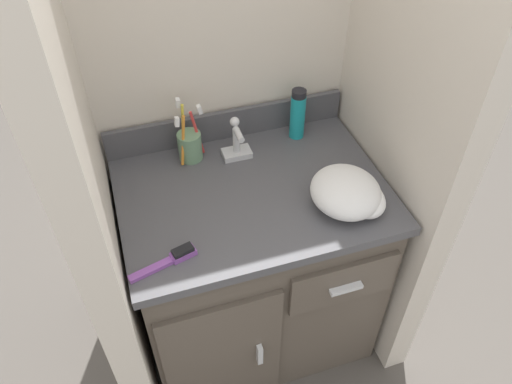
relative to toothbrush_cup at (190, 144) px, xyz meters
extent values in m
plane|color=#4C4742|center=(0.14, -0.20, -0.78)|extent=(6.00, 6.00, 0.00)
cube|color=beige|center=(0.14, 0.13, 0.32)|extent=(0.97, 0.08, 2.20)
cube|color=beige|center=(-0.30, -0.20, 0.32)|extent=(0.08, 0.65, 2.20)
cube|color=beige|center=(0.58, -0.20, 0.32)|extent=(0.08, 0.65, 2.20)
cube|color=brown|center=(0.14, -0.20, -0.43)|extent=(0.76, 0.53, 0.70)
cube|color=brown|center=(-0.04, -0.48, -0.47)|extent=(0.36, 0.02, 0.56)
cube|color=brown|center=(0.33, -0.48, -0.24)|extent=(0.33, 0.02, 0.17)
cube|color=silver|center=(0.07, -0.49, -0.47)|extent=(0.02, 0.02, 0.09)
cube|color=silver|center=(0.33, -0.49, -0.24)|extent=(0.10, 0.02, 0.01)
cube|color=#4C4C51|center=(0.14, -0.20, -0.07)|extent=(0.79, 0.57, 0.03)
ellipsoid|color=#46464B|center=(0.14, -0.20, -0.13)|extent=(0.30, 0.28, 0.15)
cylinder|color=silver|center=(0.14, -0.20, -0.20)|extent=(0.03, 0.03, 0.01)
cube|color=#4C4C51|center=(0.14, 0.07, 0.00)|extent=(0.79, 0.02, 0.10)
cube|color=silver|center=(0.14, -0.04, -0.04)|extent=(0.09, 0.06, 0.02)
cylinder|color=silver|center=(0.14, -0.04, 0.01)|extent=(0.02, 0.02, 0.08)
cylinder|color=silver|center=(0.14, -0.07, 0.05)|extent=(0.02, 0.06, 0.02)
sphere|color=silver|center=(0.14, -0.02, 0.07)|extent=(0.03, 0.03, 0.03)
cylinder|color=gray|center=(0.00, 0.00, -0.01)|extent=(0.07, 0.07, 0.09)
cylinder|color=#D13838|center=(0.03, 0.00, 0.03)|extent=(0.04, 0.01, 0.16)
cube|color=white|center=(0.04, 0.01, 0.11)|extent=(0.02, 0.02, 0.03)
cylinder|color=yellow|center=(-0.01, 0.02, 0.05)|extent=(0.02, 0.02, 0.19)
cube|color=white|center=(-0.02, 0.02, 0.14)|extent=(0.01, 0.02, 0.03)
cylinder|color=orange|center=(-0.02, -0.02, 0.03)|extent=(0.03, 0.03, 0.16)
cube|color=white|center=(-0.03, -0.03, 0.11)|extent=(0.02, 0.02, 0.03)
cylinder|color=teal|center=(0.36, 0.00, 0.02)|extent=(0.05, 0.05, 0.15)
cylinder|color=black|center=(0.36, 0.00, 0.11)|extent=(0.05, 0.05, 0.02)
cube|color=purple|center=(-0.19, -0.41, -0.05)|extent=(0.12, 0.05, 0.01)
cube|color=purple|center=(-0.11, -0.38, -0.05)|extent=(0.07, 0.05, 0.02)
cube|color=black|center=(-0.11, -0.38, -0.03)|extent=(0.06, 0.04, 0.01)
ellipsoid|color=white|center=(0.37, -0.34, 0.00)|extent=(0.20, 0.21, 0.10)
ellipsoid|color=white|center=(0.41, -0.37, -0.02)|extent=(0.12, 0.15, 0.07)
camera|label=1|loc=(-0.18, -1.22, 0.96)|focal=35.00mm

